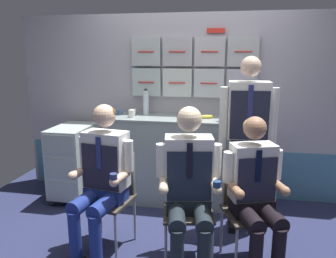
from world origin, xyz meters
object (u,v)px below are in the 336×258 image
at_px(folding_chair_near_trolley, 247,199).
at_px(snack_banana, 206,117).
at_px(crew_member_right, 189,182).
at_px(espresso_cup_small, 120,112).
at_px(folding_chair_right, 188,197).
at_px(crew_member_near_trolley, 256,190).
at_px(service_trolley, 73,160).
at_px(crew_member_left, 102,173).
at_px(crew_member_standing, 247,130).
at_px(water_bottle_tall, 233,107).
at_px(folding_chair_left, 112,188).

xyz_separation_m(folding_chair_near_trolley, snack_banana, (-0.42, 1.00, 0.49)).
distance_m(crew_member_right, espresso_cup_small, 1.62).
height_order(folding_chair_right, crew_member_near_trolley, crew_member_near_trolley).
height_order(crew_member_right, folding_chair_near_trolley, crew_member_right).
height_order(espresso_cup_small, snack_banana, espresso_cup_small).
bearing_deg(folding_chair_near_trolley, service_trolley, 156.34).
height_order(crew_member_left, crew_member_right, crew_member_right).
xyz_separation_m(crew_member_left, crew_member_near_trolley, (1.26, -0.02, -0.04)).
xyz_separation_m(crew_member_left, crew_member_standing, (1.21, 0.64, 0.28)).
distance_m(water_bottle_tall, espresso_cup_small, 1.30).
xyz_separation_m(folding_chair_near_trolley, crew_member_standing, (0.00, 0.50, 0.47)).
bearing_deg(snack_banana, crew_member_right, -91.47).
bearing_deg(crew_member_right, crew_member_standing, 57.39).
bearing_deg(folding_chair_near_trolley, water_bottle_tall, 98.49).
xyz_separation_m(crew_member_standing, snack_banana, (-0.43, 0.50, 0.02)).
distance_m(service_trolley, espresso_cup_small, 0.79).
bearing_deg(service_trolley, crew_member_standing, -10.39).
bearing_deg(crew_member_right, folding_chair_right, 100.74).
bearing_deg(crew_member_right, crew_member_near_trolley, 6.51).
bearing_deg(crew_member_near_trolley, espresso_cup_small, 141.40).
xyz_separation_m(folding_chair_left, espresso_cup_small, (-0.26, 1.01, 0.50)).
xyz_separation_m(service_trolley, snack_banana, (1.54, 0.14, 0.55)).
bearing_deg(crew_member_standing, espresso_cup_small, 159.55).
xyz_separation_m(service_trolley, crew_member_left, (0.76, -1.00, 0.25)).
height_order(folding_chair_left, snack_banana, snack_banana).
bearing_deg(crew_member_standing, service_trolley, 169.61).
bearing_deg(water_bottle_tall, crew_member_near_trolley, -79.90).
bearing_deg(service_trolley, folding_chair_right, -31.79).
relative_size(crew_member_right, crew_member_near_trolley, 1.06).
bearing_deg(folding_chair_left, folding_chair_near_trolley, -1.10).
relative_size(crew_member_left, crew_member_near_trolley, 1.05).
height_order(crew_member_standing, espresso_cup_small, crew_member_standing).
height_order(service_trolley, crew_member_near_trolley, crew_member_near_trolley).
distance_m(crew_member_right, water_bottle_tall, 1.28).
xyz_separation_m(folding_chair_right, crew_member_right, (0.03, -0.16, 0.20)).
bearing_deg(crew_member_left, crew_member_right, -5.89).
bearing_deg(folding_chair_right, folding_chair_left, 173.49).
bearing_deg(service_trolley, water_bottle_tall, 3.12).
bearing_deg(water_bottle_tall, crew_member_right, -104.90).
bearing_deg(crew_member_right, folding_chair_left, 162.06).
distance_m(espresso_cup_small, snack_banana, 1.01).
bearing_deg(folding_chair_near_trolley, folding_chair_left, 178.90).
relative_size(service_trolley, snack_banana, 5.05).
distance_m(service_trolley, crew_member_near_trolley, 2.27).
relative_size(crew_member_right, espresso_cup_small, 18.13).
distance_m(service_trolley, folding_chair_near_trolley, 2.15).
distance_m(folding_chair_left, crew_member_right, 0.79).
relative_size(folding_chair_left, crew_member_standing, 0.51).
distance_m(crew_member_right, snack_banana, 1.25).
bearing_deg(crew_member_right, water_bottle_tall, 75.10).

